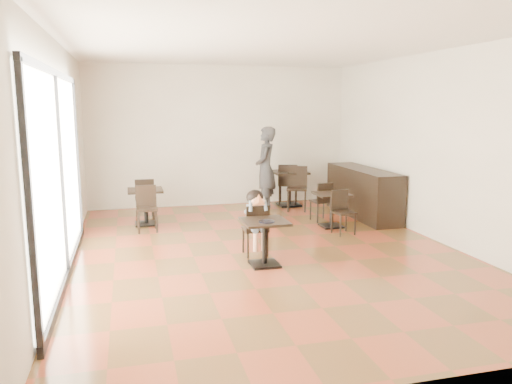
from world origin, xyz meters
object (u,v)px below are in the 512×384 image
object	(u,v)px
child_table	(265,243)
child	(255,223)
adult_patron	(266,169)
cafe_table_left	(146,207)
chair_left_a	(145,198)
cafe_table_mid	(332,210)
chair_mid_a	(321,201)
cafe_table_back	(289,189)
chair_mid_b	(344,213)
child_chair	(255,229)
chair_left_b	(147,209)
chair_back_a	(288,184)
chair_back_b	(297,189)

from	to	relation	value
child_table	child	distance (m)	0.58
adult_patron	cafe_table_left	bearing A→B (deg)	-52.79
chair_left_a	cafe_table_mid	bearing A→B (deg)	153.82
child	chair_mid_a	size ratio (longest dim) A/B	1.29
cafe_table_mid	cafe_table_back	bearing A→B (deg)	93.68
chair_mid_b	cafe_table_back	bearing A→B (deg)	85.55
child_chair	chair_left_a	world-z (taller)	chair_left_a
adult_patron	cafe_table_left	distance (m)	2.80
chair_left_b	child	bearing A→B (deg)	-51.40
cafe_table_left	chair_left_a	distance (m)	0.55
adult_patron	cafe_table_left	xyz separation A→B (m)	(-2.63, -0.77, -0.57)
child_chair	chair_mid_a	world-z (taller)	child_chair
chair_mid_b	chair_left_b	bearing A→B (deg)	155.02
chair_mid_b	cafe_table_left	bearing A→B (deg)	147.08
child_chair	adult_patron	bearing A→B (deg)	-108.28
chair_mid_b	chair_back_a	distance (m)	2.80
child	chair_left_b	xyz separation A→B (m)	(-1.56, 1.91, -0.09)
child	cafe_table_left	bearing A→B (deg)	122.40
chair_back_a	cafe_table_left	bearing A→B (deg)	40.31
cafe_table_mid	chair_mid_a	world-z (taller)	chair_mid_a
chair_mid_a	chair_back_a	xyz separation A→B (m)	(-0.14, 1.70, 0.09)
chair_mid_a	chair_mid_b	bearing A→B (deg)	82.62
child_table	cafe_table_left	size ratio (longest dim) A/B	0.97
chair_mid_a	chair_back_b	bearing A→B (deg)	-89.92
chair_back_a	chair_back_b	xyz separation A→B (m)	(0.00, -0.64, 0.00)
adult_patron	child_chair	bearing A→B (deg)	2.55
chair_left_a	child	bearing A→B (deg)	116.78
cafe_table_left	cafe_table_back	size ratio (longest dim) A/B	0.86
cafe_table_back	chair_left_a	world-z (taller)	chair_left_a
cafe_table_left	chair_mid_a	size ratio (longest dim) A/B	0.89
cafe_table_back	chair_left_a	distance (m)	3.33
child_chair	child_table	bearing A→B (deg)	90.00
cafe_table_left	chair_back_b	world-z (taller)	chair_back_b
child	cafe_table_left	distance (m)	2.92
child	chair_back_b	world-z (taller)	child
child_chair	cafe_table_mid	bearing A→B (deg)	-143.42
cafe_table_mid	child_chair	bearing A→B (deg)	-143.42
chair_mid_b	chair_mid_a	bearing A→B (deg)	82.62
chair_mid_b	chair_back_a	xyz separation A→B (m)	(-0.14, 2.80, 0.09)
child	chair_left_a	world-z (taller)	child
adult_patron	chair_mid_b	xyz separation A→B (m)	(0.79, -2.41, -0.53)
adult_patron	cafe_table_back	xyz separation A→B (m)	(0.65, 0.30, -0.52)
adult_patron	chair_back_b	world-z (taller)	adult_patron
child	chair_back_a	distance (m)	4.01
child_table	chair_back_a	bearing A→B (deg)	67.62
child_chair	cafe_table_left	size ratio (longest dim) A/B	1.16
chair_mid_a	child_table	bearing A→B (deg)	45.76
cafe_table_back	chair_back_a	xyz separation A→B (m)	(0.00, 0.09, 0.08)
chair_mid_a	chair_back_b	xyz separation A→B (m)	(-0.14, 1.06, 0.09)
child_table	child_chair	world-z (taller)	child_chair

